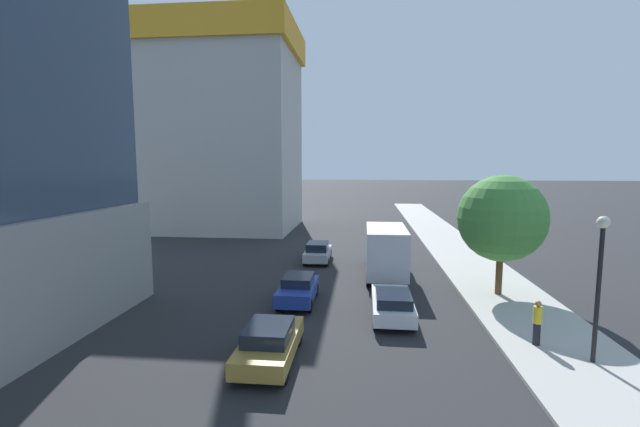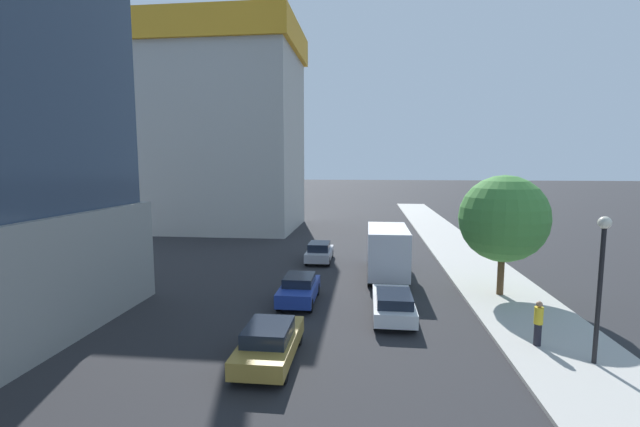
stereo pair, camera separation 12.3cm
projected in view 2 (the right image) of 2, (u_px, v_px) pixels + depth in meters
sidewalk at (554, 341)px, 17.43m from camera, size 4.78×120.00×0.15m
construction_building at (228, 118)px, 47.40m from camera, size 21.09×17.65×30.44m
street_lamp at (601, 267)px, 14.96m from camera, size 0.44×0.44×5.35m
street_tree at (503, 219)px, 22.98m from camera, size 4.71×4.71×6.57m
car_blue at (299, 289)px, 22.47m from camera, size 1.80×4.09×1.45m
car_gold at (269, 342)px, 15.72m from camera, size 1.90×4.49×1.47m
car_silver at (319, 252)px, 31.88m from camera, size 1.79×4.09×1.48m
car_white at (393, 303)px, 20.16m from camera, size 1.89×4.71×1.39m
box_truck at (387, 249)px, 27.35m from camera, size 2.43×7.67×3.38m
pedestrian_yellow_shirt at (538, 323)px, 16.76m from camera, size 0.34×0.34×1.80m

